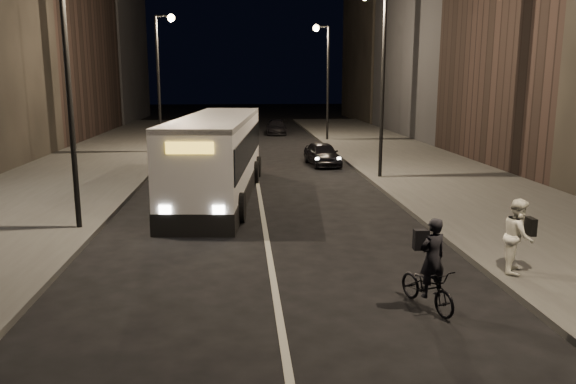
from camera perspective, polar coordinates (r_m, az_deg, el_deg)
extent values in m
plane|color=black|center=(13.63, -1.65, -8.05)|extent=(180.00, 180.00, 0.00)
cube|color=#3E3E3B|center=(28.71, 13.97, 2.16)|extent=(7.00, 70.00, 0.16)
cube|color=#3E3E3B|center=(28.31, -20.73, 1.62)|extent=(7.00, 70.00, 0.16)
cylinder|color=black|center=(25.62, 9.60, 10.43)|extent=(0.16, 0.16, 8.00)
cylinder|color=black|center=(41.31, 4.07, 10.89)|extent=(0.16, 0.16, 8.00)
cube|color=black|center=(41.40, 3.51, 16.44)|extent=(0.90, 0.08, 0.08)
sphere|color=#FFD18C|center=(41.33, 2.86, 16.31)|extent=(0.44, 0.44, 0.44)
cylinder|color=black|center=(17.54, -21.35, 9.41)|extent=(0.16, 0.16, 8.00)
cylinder|color=black|center=(35.18, -13.01, 10.53)|extent=(0.16, 0.16, 8.00)
cube|color=black|center=(35.30, -12.56, 17.06)|extent=(0.90, 0.08, 0.08)
sphere|color=#FFD18C|center=(35.24, -11.79, 16.94)|extent=(0.44, 0.44, 0.44)
cube|color=white|center=(22.01, -7.12, 3.54)|extent=(3.51, 11.84, 3.11)
cube|color=black|center=(21.96, -7.15, 4.67)|extent=(3.55, 11.46, 1.12)
cube|color=white|center=(21.86, -7.22, 7.46)|extent=(3.53, 11.84, 0.17)
cube|color=gold|center=(16.16, -9.96, 4.44)|extent=(1.37, 0.24, 0.34)
cylinder|color=black|center=(18.47, -12.46, -1.53)|extent=(0.43, 1.00, 0.97)
cylinder|color=black|center=(18.07, -4.93, -1.58)|extent=(0.43, 1.00, 0.97)
cylinder|color=black|center=(25.96, -8.64, 2.32)|extent=(0.43, 1.00, 0.97)
cylinder|color=black|center=(25.68, -3.28, 2.33)|extent=(0.43, 1.00, 0.97)
imported|color=black|center=(11.77, 13.97, -9.35)|extent=(1.09, 1.77, 0.88)
imported|color=black|center=(11.37, 14.46, -6.47)|extent=(0.67, 0.55, 1.60)
imported|color=white|center=(13.90, 22.33, -4.13)|extent=(0.94, 1.03, 1.72)
imported|color=black|center=(29.96, 3.51, 3.89)|extent=(1.85, 3.76, 1.24)
imported|color=#3C3C3F|center=(43.99, -6.62, 6.26)|extent=(1.61, 3.89, 1.25)
imported|color=black|center=(46.96, -1.20, 6.60)|extent=(1.75, 4.03, 1.16)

